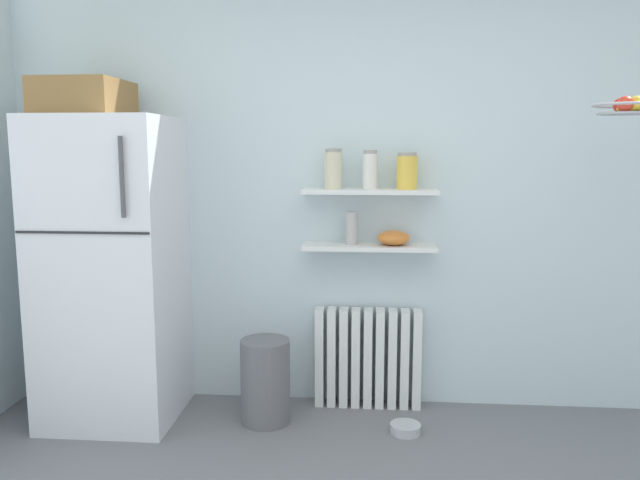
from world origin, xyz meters
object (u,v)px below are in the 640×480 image
(refrigerator, at_px, (111,263))
(storage_jar_1, at_px, (370,170))
(vase, at_px, (352,228))
(hanging_fruit_basket, at_px, (627,106))
(shelf_bowl, at_px, (394,238))
(radiator, at_px, (368,358))
(storage_jar_2, at_px, (407,171))
(trash_bin, at_px, (265,381))
(pet_food_bowl, at_px, (405,429))
(storage_jar_0, at_px, (333,169))

(refrigerator, bearing_deg, storage_jar_1, 8.75)
(vase, bearing_deg, hanging_fruit_basket, -16.57)
(shelf_bowl, bearing_deg, hanging_fruit_basket, -19.98)
(radiator, height_order, storage_jar_2, storage_jar_2)
(hanging_fruit_basket, bearing_deg, trash_bin, 175.20)
(storage_jar_1, xyz_separation_m, vase, (-0.10, 0.00, -0.33))
(vase, bearing_deg, pet_food_bowl, -46.29)
(refrigerator, height_order, vase, refrigerator)
(storage_jar_1, bearing_deg, radiator, 90.00)
(trash_bin, bearing_deg, storage_jar_2, 17.38)
(storage_jar_0, height_order, trash_bin, storage_jar_0)
(storage_jar_2, distance_m, hanging_fruit_basket, 1.14)
(refrigerator, height_order, radiator, refrigerator)
(storage_jar_2, xyz_separation_m, shelf_bowl, (-0.07, 0.00, -0.38))
(radiator, height_order, hanging_fruit_basket, hanging_fruit_basket)
(trash_bin, distance_m, pet_food_bowl, 0.81)
(shelf_bowl, distance_m, trash_bin, 1.09)
(storage_jar_1, bearing_deg, storage_jar_0, 180.00)
(refrigerator, relative_size, pet_food_bowl, 11.39)
(refrigerator, xyz_separation_m, pet_food_bowl, (1.65, -0.10, -0.87))
(shelf_bowl, height_order, trash_bin, shelf_bowl)
(storage_jar_0, bearing_deg, radiator, 8.20)
(vase, bearing_deg, refrigerator, -170.59)
(radiator, relative_size, storage_jar_2, 3.03)
(radiator, distance_m, vase, 0.79)
(storage_jar_1, distance_m, storage_jar_2, 0.21)
(trash_bin, bearing_deg, pet_food_bowl, -5.96)
(refrigerator, relative_size, hanging_fruit_basket, 6.31)
(radiator, relative_size, pet_food_bowl, 3.75)
(storage_jar_2, relative_size, pet_food_bowl, 1.24)
(refrigerator, distance_m, hanging_fruit_basket, 2.80)
(storage_jar_0, xyz_separation_m, hanging_fruit_basket, (1.43, -0.39, 0.32))
(trash_bin, bearing_deg, hanging_fruit_basket, -4.80)
(storage_jar_0, relative_size, pet_food_bowl, 1.37)
(vase, bearing_deg, storage_jar_0, 180.00)
(storage_jar_0, distance_m, trash_bin, 1.26)
(vase, bearing_deg, storage_jar_1, 0.00)
(refrigerator, xyz_separation_m, storage_jar_2, (1.65, 0.22, 0.51))
(storage_jar_1, distance_m, trash_bin, 1.33)
(storage_jar_2, bearing_deg, pet_food_bowl, -89.77)
(vase, distance_m, trash_bin, 0.99)
(storage_jar_1, relative_size, trash_bin, 0.46)
(storage_jar_0, xyz_separation_m, shelf_bowl, (0.35, 0.00, -0.39))
(storage_jar_2, xyz_separation_m, trash_bin, (-0.78, -0.24, -1.17))
(storage_jar_0, bearing_deg, storage_jar_1, 0.00)
(storage_jar_0, distance_m, hanging_fruit_basket, 1.52)
(storage_jar_1, bearing_deg, refrigerator, -171.25)
(storage_jar_0, xyz_separation_m, vase, (0.11, 0.00, -0.34))
(storage_jar_1, relative_size, shelf_bowl, 1.17)
(radiator, bearing_deg, storage_jar_1, -90.00)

